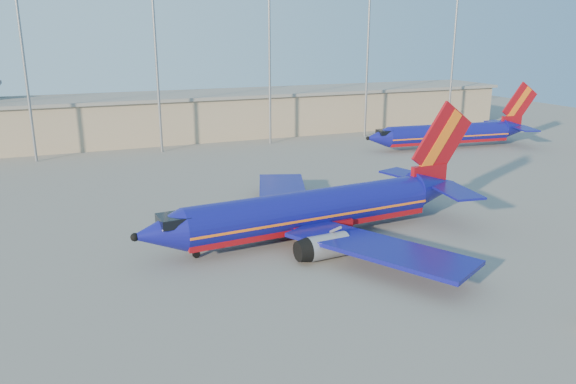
% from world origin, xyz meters
% --- Properties ---
extents(ground, '(220.00, 220.00, 0.00)m').
position_xyz_m(ground, '(0.00, 0.00, 0.00)').
color(ground, slate).
rests_on(ground, ground).
extents(terminal_building, '(122.00, 16.00, 8.50)m').
position_xyz_m(terminal_building, '(10.00, 58.00, 4.32)').
color(terminal_building, gray).
rests_on(terminal_building, ground).
extents(light_mast_row, '(101.60, 1.60, 28.65)m').
position_xyz_m(light_mast_row, '(5.00, 46.00, 17.55)').
color(light_mast_row, gray).
rests_on(light_mast_row, ground).
extents(aircraft_main, '(38.01, 36.46, 12.87)m').
position_xyz_m(aircraft_main, '(2.45, -1.88, 2.75)').
color(aircraft_main, navy).
rests_on(aircraft_main, ground).
extents(aircraft_second, '(33.51, 13.00, 11.35)m').
position_xyz_m(aircraft_second, '(43.45, 29.99, 2.60)').
color(aircraft_second, navy).
rests_on(aircraft_second, ground).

